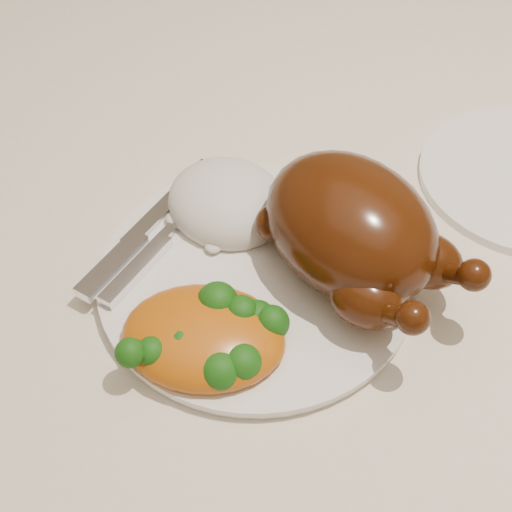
% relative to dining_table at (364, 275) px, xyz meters
% --- Properties ---
extents(dining_table, '(1.60, 0.90, 0.76)m').
position_rel_dining_table_xyz_m(dining_table, '(0.00, 0.00, 0.00)').
color(dining_table, brown).
rests_on(dining_table, floor).
extents(tablecloth, '(1.73, 1.03, 0.18)m').
position_rel_dining_table_xyz_m(tablecloth, '(0.00, 0.00, 0.07)').
color(tablecloth, silver).
rests_on(tablecloth, dining_table).
extents(dinner_plate, '(0.32, 0.32, 0.01)m').
position_rel_dining_table_xyz_m(dinner_plate, '(-0.05, -0.13, 0.11)').
color(dinner_plate, white).
rests_on(dinner_plate, tablecloth).
extents(roast_chicken, '(0.20, 0.17, 0.10)m').
position_rel_dining_table_xyz_m(roast_chicken, '(0.01, -0.09, 0.16)').
color(roast_chicken, '#401B06').
rests_on(roast_chicken, dinner_plate).
extents(rice_mound, '(0.13, 0.12, 0.06)m').
position_rel_dining_table_xyz_m(rice_mound, '(-0.11, -0.08, 0.12)').
color(rice_mound, white).
rests_on(rice_mound, dinner_plate).
extents(mac_and_cheese, '(0.15, 0.13, 0.05)m').
position_rel_dining_table_xyz_m(mac_and_cheese, '(-0.05, -0.21, 0.12)').
color(mac_and_cheese, '#D2620D').
rests_on(mac_and_cheese, dinner_plate).
extents(cutlery, '(0.04, 0.18, 0.01)m').
position_rel_dining_table_xyz_m(cutlery, '(-0.15, -0.15, 0.12)').
color(cutlery, silver).
rests_on(cutlery, dinner_plate).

